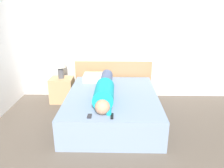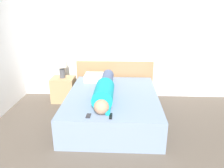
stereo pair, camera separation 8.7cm
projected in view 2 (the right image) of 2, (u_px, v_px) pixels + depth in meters
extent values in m
cube|color=white|center=(124.00, 39.00, 4.73)|extent=(5.82, 0.06, 2.60)
cube|color=#7589A8|center=(112.00, 107.00, 3.99)|extent=(1.60, 2.01, 0.49)
cube|color=#A37A51|center=(115.00, 79.00, 4.98)|extent=(1.72, 0.04, 0.82)
cube|color=tan|center=(64.00, 89.00, 4.77)|extent=(0.48, 0.41, 0.53)
cylinder|color=#4C4C51|center=(62.00, 72.00, 4.64)|extent=(0.12, 0.12, 0.24)
cylinder|color=beige|center=(61.00, 63.00, 4.57)|extent=(0.23, 0.23, 0.17)
sphere|color=tan|center=(101.00, 107.00, 3.16)|extent=(0.22, 0.22, 0.22)
cylinder|color=#149EAD|center=(104.00, 93.00, 3.53)|extent=(0.32, 0.68, 0.32)
cylinder|color=#47567A|center=(107.00, 81.00, 4.25)|extent=(0.23, 0.81, 0.23)
cylinder|color=#149EAD|center=(108.00, 110.00, 3.23)|extent=(0.07, 0.22, 0.07)
cube|color=silver|center=(98.00, 77.00, 4.59)|extent=(0.56, 0.35, 0.15)
cube|color=black|center=(111.00, 116.00, 3.11)|extent=(0.04, 0.15, 0.02)
cube|color=black|center=(88.00, 116.00, 3.13)|extent=(0.06, 0.13, 0.01)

